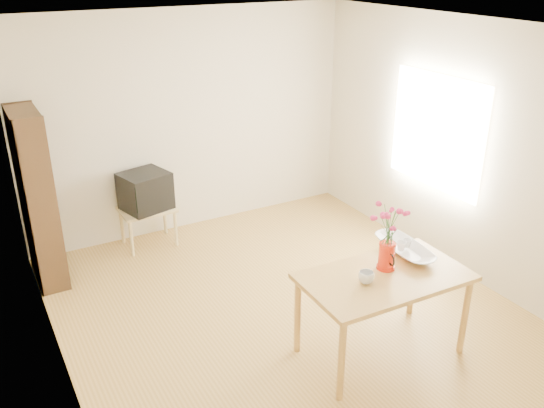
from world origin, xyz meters
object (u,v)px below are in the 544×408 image
table (384,284)px  bowl (406,231)px  mug (366,277)px  television (145,190)px  pitcher (386,257)px

table → bowl: bowl is taller
mug → television: size_ratio=0.21×
table → pitcher: (0.07, 0.08, 0.19)m
pitcher → television: (-1.15, 2.79, -0.18)m
table → pitcher: 0.22m
television → table: bearing=-83.9°
bowl → television: (-1.47, 2.65, -0.28)m
mug → pitcher: bearing=171.9°
table → pitcher: pitcher is taller
table → television: television is taller
table → bowl: size_ratio=3.15×
mug → television: bearing=-101.3°
table → television: (-1.08, 2.87, 0.01)m
table → mug: bearing=-173.1°
pitcher → television: 3.02m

